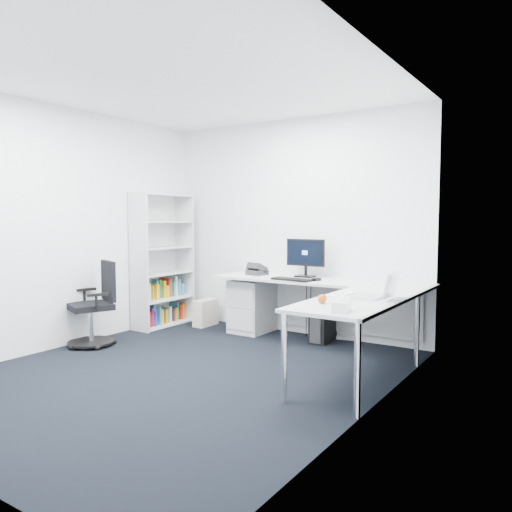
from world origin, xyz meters
The scene contains 21 objects.
ground centered at (0.00, 0.00, 0.00)m, with size 4.20×4.20×0.00m, color black.
ceiling centered at (0.00, 0.00, 2.70)m, with size 4.20×4.20×0.00m, color white.
wall_back centered at (0.00, 2.10, 1.35)m, with size 3.60×0.02×2.70m, color white.
wall_left centered at (-1.80, 0.00, 1.35)m, with size 0.02×4.20×2.70m, color white.
wall_right centered at (1.80, 0.00, 1.35)m, with size 0.02×4.20×2.70m, color white.
l_desk centered at (0.55, 1.40, 0.37)m, with size 2.56×1.44×0.75m, color silver, non-canonical shape.
drawer_pedestal centered at (-0.42, 1.83, 0.34)m, with size 0.44×0.54×0.67m, color silver.
bookshelf centered at (-1.62, 1.45, 0.89)m, with size 0.35×0.89×1.79m, color silver, non-canonical shape.
task_chair centered at (-1.56, 0.21, 0.48)m, with size 0.54×0.54×0.97m, color black, non-canonical shape.
black_pc_tower centered at (0.57, 1.86, 0.22)m, with size 0.20×0.44×0.43m, color black.
beige_pc_tower centered at (-1.15, 1.77, 0.18)m, with size 0.17×0.37×0.35m, color beige.
power_strip centered at (0.84, 2.10, 0.02)m, with size 0.37×0.06×0.04m, color white.
monitor centered at (0.32, 1.87, 0.99)m, with size 0.50×0.16×0.48m, color black, non-canonical shape.
black_keyboard centered at (0.34, 1.51, 0.76)m, with size 0.48×0.17×0.02m, color black.
mouse centered at (0.59, 1.63, 0.76)m, with size 0.06×0.10×0.03m, color black.
desk_phone centered at (-0.30, 1.76, 0.82)m, with size 0.21×0.21×0.15m, color #272729, non-canonical shape.
laptop centered at (1.52, 0.81, 0.87)m, with size 0.35×0.34×0.25m, color silver, non-canonical shape.
white_keyboard centered at (1.27, 0.82, 0.75)m, with size 0.11×0.37×0.01m, color white.
headphones centered at (1.59, 1.18, 0.77)m, with size 0.11×0.18×0.05m, color black, non-canonical shape.
orange_fruit centered at (1.30, 0.31, 0.79)m, with size 0.08×0.08×0.08m, color #D55712.
tissue_box centered at (1.57, 0.09, 0.79)m, with size 0.12×0.23×0.08m, color white.
Camera 1 is at (3.12, -3.44, 1.46)m, focal length 35.00 mm.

